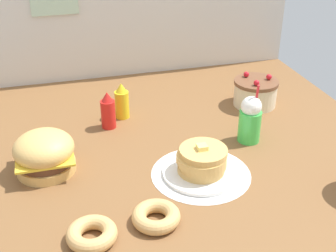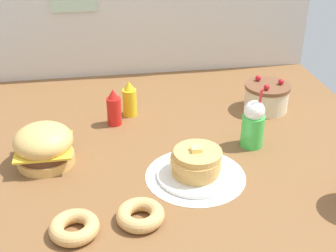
# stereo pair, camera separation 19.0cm
# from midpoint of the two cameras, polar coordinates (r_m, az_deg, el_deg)

# --- Properties ---
(ground_plane) EXTENTS (1.98, 2.03, 0.02)m
(ground_plane) POSITION_cam_midpoint_polar(r_m,az_deg,el_deg) (1.86, -2.22, -5.22)
(ground_plane) COLOR brown
(doily_mat) EXTENTS (0.39, 0.39, 0.00)m
(doily_mat) POSITION_cam_midpoint_polar(r_m,az_deg,el_deg) (1.80, 1.12, -6.12)
(doily_mat) COLOR white
(doily_mat) RESTS_ON ground_plane
(burger) EXTENTS (0.24, 0.24, 0.17)m
(burger) POSITION_cam_midpoint_polar(r_m,az_deg,el_deg) (1.87, -18.09, -3.35)
(burger) COLOR #DBA859
(burger) RESTS_ON ground_plane
(pancake_stack) EXTENTS (0.30, 0.30, 0.13)m
(pancake_stack) POSITION_cam_midpoint_polar(r_m,az_deg,el_deg) (1.77, 1.19, -4.77)
(pancake_stack) COLOR white
(pancake_stack) RESTS_ON doily_mat
(layer_cake) EXTENTS (0.22, 0.22, 0.16)m
(layer_cake) POSITION_cam_midpoint_polar(r_m,az_deg,el_deg) (2.34, 8.62, 4.14)
(layer_cake) COLOR beige
(layer_cake) RESTS_ON ground_plane
(ketchup_bottle) EXTENTS (0.07, 0.07, 0.18)m
(ketchup_bottle) POSITION_cam_midpoint_polar(r_m,az_deg,el_deg) (2.12, -10.09, 1.78)
(ketchup_bottle) COLOR red
(ketchup_bottle) RESTS_ON ground_plane
(mustard_bottle) EXTENTS (0.07, 0.07, 0.18)m
(mustard_bottle) POSITION_cam_midpoint_polar(r_m,az_deg,el_deg) (2.20, -8.29, 2.98)
(mustard_bottle) COLOR yellow
(mustard_bottle) RESTS_ON ground_plane
(cream_soda_cup) EXTENTS (0.10, 0.10, 0.27)m
(cream_soda_cup) POSITION_cam_midpoint_polar(r_m,az_deg,el_deg) (1.99, 7.59, 0.75)
(cream_soda_cup) COLOR green
(cream_soda_cup) RESTS_ON ground_plane
(donut_pink_glaze) EXTENTS (0.17, 0.17, 0.05)m
(donut_pink_glaze) POSITION_cam_midpoint_polar(r_m,az_deg,el_deg) (1.53, -13.16, -13.16)
(donut_pink_glaze) COLOR tan
(donut_pink_glaze) RESTS_ON ground_plane
(donut_chocolate) EXTENTS (0.17, 0.17, 0.05)m
(donut_chocolate) POSITION_cam_midpoint_polar(r_m,az_deg,el_deg) (1.57, -5.06, -11.33)
(donut_chocolate) COLOR tan
(donut_chocolate) RESTS_ON ground_plane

